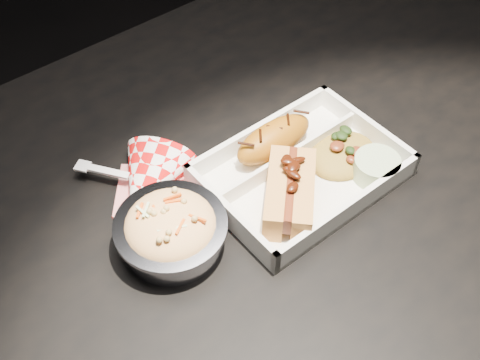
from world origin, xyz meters
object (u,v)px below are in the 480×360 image
Objects in this scene: hotdog at (290,191)px; fried_pastry at (274,139)px; dining_table at (261,220)px; foil_coleslaw_cup at (171,229)px; food_tray at (301,174)px; napkin_fork at (147,182)px.

fried_pastry is at bearing 16.89° from hotdog.
dining_table is 8.95× the size of foil_coleslaw_cup.
fried_pastry is (0.04, 0.02, 0.12)m from dining_table.
food_tray is (0.04, -0.03, 0.10)m from dining_table.
hotdog is at bearing -17.22° from foil_coleslaw_cup.
napkin_fork is (-0.12, 0.14, -0.02)m from hotdog.
dining_table is at bearing 40.41° from hotdog.
food_tray is at bearing 21.84° from napkin_fork.
fried_pastry is 0.09m from hotdog.
food_tray reaches higher than dining_table.
hotdog is 0.15m from foil_coleslaw_cup.
dining_table is 0.18m from napkin_fork.
dining_table is 0.13m from fried_pastry.
foil_coleslaw_cup is (-0.19, 0.02, 0.02)m from food_tray.
hotdog is 0.95× the size of foil_coleslaw_cup.
napkin_fork is at bearing 162.06° from fried_pastry.
fried_pastry is 0.73× the size of napkin_fork.
food_tray is 2.07× the size of fried_pastry.
food_tray is 1.96× the size of hotdog.
food_tray is 1.51× the size of napkin_fork.
food_tray is 0.19m from foil_coleslaw_cup.
fried_pastry reaches higher than dining_table.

